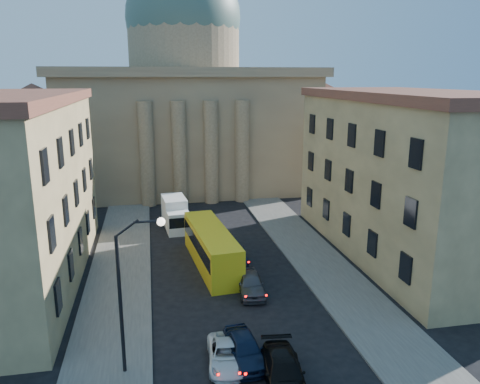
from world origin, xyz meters
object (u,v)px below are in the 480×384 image
(car_left_near, at_px, (244,348))
(box_truck, at_px, (175,214))
(street_lamp, at_px, (130,284))
(city_bus, at_px, (211,246))

(car_left_near, xyz_separation_m, box_truck, (-2.42, 25.16, 0.75))
(street_lamp, xyz_separation_m, city_bus, (6.17, 14.12, -3.53))
(car_left_near, bearing_deg, street_lamp, 174.72)
(street_lamp, bearing_deg, box_truck, 81.50)
(street_lamp, xyz_separation_m, car_left_near, (6.17, -0.12, -4.51))
(car_left_near, bearing_deg, city_bus, 85.80)
(car_left_near, height_order, city_bus, city_bus)
(street_lamp, xyz_separation_m, box_truck, (3.74, 25.04, -3.76))
(street_lamp, relative_size, city_bus, 0.75)
(street_lamp, height_order, city_bus, street_lamp)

